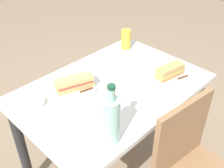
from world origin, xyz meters
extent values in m
plane|color=#8C755B|center=(0.00, 0.00, 0.00)|extent=(8.00, 8.00, 0.00)
cube|color=silver|center=(0.00, 0.00, 0.72)|extent=(1.09, 0.74, 0.03)
cylinder|color=#262628|center=(-0.49, -0.31, 0.35)|extent=(0.06, 0.06, 0.70)
cylinder|color=#262628|center=(0.49, -0.31, 0.35)|extent=(0.06, 0.06, 0.70)
cylinder|color=#262628|center=(-0.49, 0.31, 0.35)|extent=(0.06, 0.06, 0.70)
cube|color=#936B47|center=(-0.02, 0.47, 0.67)|extent=(0.38, 0.07, 0.40)
cylinder|color=white|center=(-0.31, 0.18, 0.74)|extent=(0.25, 0.25, 0.01)
cube|color=tan|center=(-0.31, 0.18, 0.76)|extent=(0.19, 0.10, 0.02)
cube|color=#DBC66B|center=(-0.31, 0.18, 0.78)|extent=(0.18, 0.09, 0.02)
cube|color=tan|center=(-0.31, 0.18, 0.80)|extent=(0.19, 0.10, 0.02)
cube|color=silver|center=(-0.26, 0.22, 0.75)|extent=(0.10, 0.04, 0.00)
cube|color=#59331E|center=(-0.35, 0.25, 0.75)|extent=(0.08, 0.03, 0.01)
cylinder|color=silver|center=(0.17, -0.13, 0.74)|extent=(0.25, 0.25, 0.01)
cube|color=tan|center=(0.17, -0.13, 0.76)|extent=(0.22, 0.14, 0.02)
cube|color=#B74C3D|center=(0.17, -0.13, 0.78)|extent=(0.21, 0.12, 0.02)
cube|color=tan|center=(0.17, -0.13, 0.80)|extent=(0.22, 0.14, 0.02)
cube|color=silver|center=(0.23, -0.09, 0.75)|extent=(0.10, 0.04, 0.00)
cube|color=#59331E|center=(0.14, -0.06, 0.75)|extent=(0.08, 0.03, 0.01)
cylinder|color=#99C6B7|center=(0.29, 0.29, 0.85)|extent=(0.08, 0.08, 0.23)
cylinder|color=#99C6B7|center=(0.29, 0.29, 1.00)|extent=(0.03, 0.03, 0.06)
cylinder|color=#19472D|center=(0.29, 0.29, 1.03)|extent=(0.03, 0.03, 0.02)
cylinder|color=gold|center=(-0.41, -0.26, 0.80)|extent=(0.07, 0.07, 0.14)
cylinder|color=silver|center=(0.40, -0.17, 0.75)|extent=(0.09, 0.09, 0.03)
cube|color=white|center=(-0.15, -0.02, 0.74)|extent=(0.17, 0.17, 0.00)
camera|label=1|loc=(0.91, 0.90, 1.67)|focal=44.04mm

